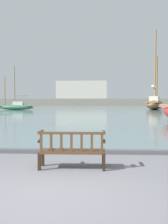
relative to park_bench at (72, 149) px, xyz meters
The scene contains 7 objects.
ground_plane 2.00m from the park_bench, 98.14° to the right, with size 160.00×160.00×0.00m, color slate.
harbor_water 42.08m from the park_bench, 90.38° to the left, with size 100.00×80.00×0.08m, color slate.
quay_edge_kerb 1.99m from the park_bench, 98.16° to the left, with size 40.00×0.30×0.12m, color #4C4C50.
park_bench is the anchor object (origin of this frame).
sailboat_mid_port 35.93m from the park_bench, 108.81° to the left, with size 5.45×1.50×6.44m.
sailboat_nearest_starboard 38.14m from the park_bench, 75.96° to the left, with size 4.86×10.04×12.19m.
far_breakwater 59.93m from the park_bench, 91.18° to the left, with size 55.90×2.40×5.95m.
Camera 1 is at (0.92, -4.79, 1.70)m, focal length 45.00 mm.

